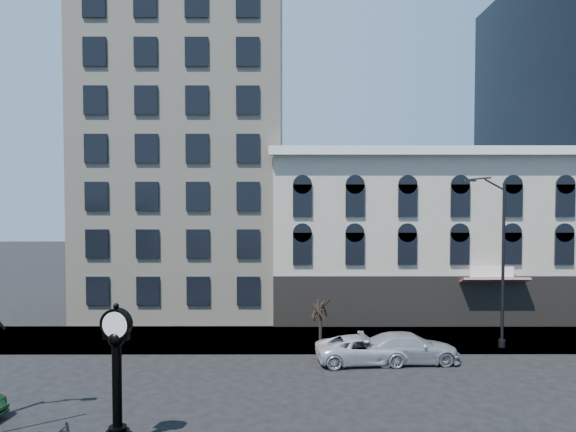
{
  "coord_description": "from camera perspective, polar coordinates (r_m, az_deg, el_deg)",
  "views": [
    {
      "loc": [
        1.93,
        -24.1,
        9.05
      ],
      "look_at": [
        2.0,
        4.0,
        8.0
      ],
      "focal_mm": 32.0,
      "sensor_mm": 36.0,
      "label": 1
    }
  ],
  "objects": [
    {
      "name": "ground",
      "position": [
        25.81,
        -4.66,
        -18.39
      ],
      "size": [
        160.0,
        160.0,
        0.0
      ],
      "primitive_type": "plane",
      "color": "black",
      "rests_on": "ground"
    },
    {
      "name": "sidewalk_far",
      "position": [
        33.39,
        -3.55,
        -13.48
      ],
      "size": [
        160.0,
        6.0,
        0.12
      ],
      "primitive_type": "cube",
      "color": "gray",
      "rests_on": "ground"
    },
    {
      "name": "cream_tower",
      "position": [
        44.92,
        -10.84,
        15.32
      ],
      "size": [
        15.9,
        15.4,
        42.5
      ],
      "color": "beige",
      "rests_on": "ground"
    },
    {
      "name": "victorian_row",
      "position": [
        41.35,
        13.96,
        -2.16
      ],
      "size": [
        22.6,
        11.19,
        12.5
      ],
      "color": "#BFB49D",
      "rests_on": "ground"
    },
    {
      "name": "street_clock",
      "position": [
        20.18,
        -18.47,
        -17.05
      ],
      "size": [
        1.17,
        1.17,
        5.16
      ],
      "rotation": [
        0.0,
        0.0,
        -0.17
      ],
      "color": "black",
      "rests_on": "sidewalk_near"
    },
    {
      "name": "street_lamp_far",
      "position": [
        32.58,
        21.56,
        -0.03
      ],
      "size": [
        2.64,
        0.81,
        10.31
      ],
      "rotation": [
        0.0,
        0.0,
        2.95
      ],
      "color": "black",
      "rests_on": "sidewalk_far"
    },
    {
      "name": "bare_tree_far",
      "position": [
        32.11,
        3.64,
        -9.57
      ],
      "size": [
        1.87,
        1.87,
        3.22
      ],
      "color": "black",
      "rests_on": "sidewalk_far"
    },
    {
      "name": "car_far_a",
      "position": [
        29.18,
        8.4,
        -14.46
      ],
      "size": [
        5.42,
        2.87,
        1.45
      ],
      "primitive_type": "imported",
      "rotation": [
        0.0,
        0.0,
        1.66
      ],
      "color": "silver",
      "rests_on": "ground"
    },
    {
      "name": "car_far_b",
      "position": [
        29.73,
        13.31,
        -14.05
      ],
      "size": [
        5.52,
        2.45,
        1.58
      ],
      "primitive_type": "imported",
      "rotation": [
        0.0,
        0.0,
        1.62
      ],
      "color": "#A5A8AD",
      "rests_on": "ground"
    }
  ]
}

